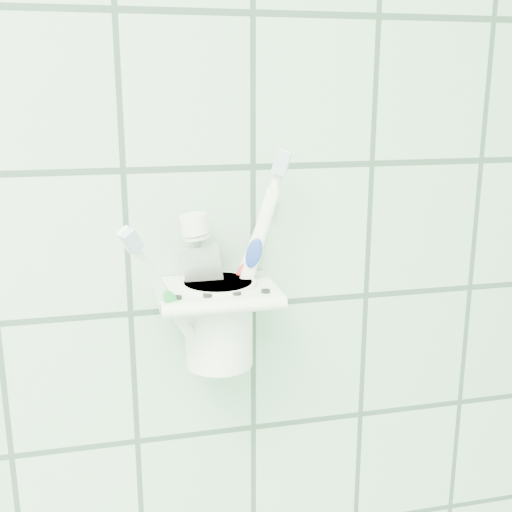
{
  "coord_description": "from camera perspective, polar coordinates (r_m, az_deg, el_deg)",
  "views": [
    {
      "loc": [
        0.53,
        0.53,
        1.49
      ],
      "look_at": [
        0.67,
        1.1,
        1.33
      ],
      "focal_mm": 45.0,
      "sensor_mm": 36.0,
      "label": 1
    }
  ],
  "objects": [
    {
      "name": "toothbrush_orange",
      "position": [
        0.66,
        -2.94,
        0.38
      ],
      "size": [
        0.07,
        0.02,
        0.23
      ],
      "rotation": [
        -0.12,
        0.28,
        -0.39
      ],
      "color": "white",
      "rests_on": "cup"
    },
    {
      "name": "toothpaste_tube",
      "position": [
        0.68,
        -3.77,
        -1.46
      ],
      "size": [
        0.06,
        0.03,
        0.16
      ],
      "rotation": [
        0.03,
        -0.14,
        0.01
      ],
      "color": "silver",
      "rests_on": "cup"
    },
    {
      "name": "toothbrush_blue",
      "position": [
        0.66,
        -4.14,
        -1.54
      ],
      "size": [
        0.08,
        0.06,
        0.18
      ],
      "rotation": [
        -0.4,
        0.37,
        -0.28
      ],
      "color": "white",
      "rests_on": "cup"
    },
    {
      "name": "holder_bracket",
      "position": [
        0.67,
        -3.54,
        -3.34
      ],
      "size": [
        0.12,
        0.1,
        0.04
      ],
      "color": "white",
      "rests_on": "wall_back"
    },
    {
      "name": "cup",
      "position": [
        0.68,
        -3.34,
        -5.65
      ],
      "size": [
        0.08,
        0.08,
        0.09
      ],
      "color": "white",
      "rests_on": "holder_bracket"
    },
    {
      "name": "toothbrush_pink",
      "position": [
        0.65,
        -4.63,
        -1.5
      ],
      "size": [
        0.08,
        0.07,
        0.18
      ],
      "rotation": [
        0.1,
        -0.58,
        0.5
      ],
      "color": "white",
      "rests_on": "cup"
    }
  ]
}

